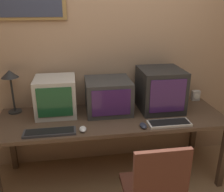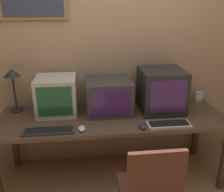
{
  "view_description": "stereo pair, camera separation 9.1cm",
  "coord_description": "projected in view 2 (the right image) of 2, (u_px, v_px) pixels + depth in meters",
  "views": [
    {
      "loc": [
        -0.35,
        -1.31,
        1.81
      ],
      "look_at": [
        0.0,
        0.94,
        0.95
      ],
      "focal_mm": 40.0,
      "sensor_mm": 36.0,
      "label": 1
    },
    {
      "loc": [
        -0.26,
        -1.32,
        1.81
      ],
      "look_at": [
        0.0,
        0.94,
        0.95
      ],
      "focal_mm": 40.0,
      "sensor_mm": 36.0,
      "label": 2
    }
  ],
  "objects": [
    {
      "name": "monitor_right",
      "position": [
        161.0,
        90.0,
        2.6
      ],
      "size": [
        0.44,
        0.45,
        0.44
      ],
      "color": "black",
      "rests_on": "desk"
    },
    {
      "name": "desk_clock",
      "position": [
        198.0,
        97.0,
        2.87
      ],
      "size": [
        0.09,
        0.06,
        0.12
      ],
      "color": "#B7B2AD",
      "rests_on": "desk"
    },
    {
      "name": "wall_back",
      "position": [
        107.0,
        52.0,
        2.71
      ],
      "size": [
        8.0,
        0.08,
        2.6
      ],
      "color": "tan",
      "rests_on": "ground_plane"
    },
    {
      "name": "keyboard_main",
      "position": [
        49.0,
        131.0,
        2.2
      ],
      "size": [
        0.46,
        0.14,
        0.03
      ],
      "color": "#333338",
      "rests_on": "desk"
    },
    {
      "name": "keyboard_side",
      "position": [
        169.0,
        124.0,
        2.33
      ],
      "size": [
        0.4,
        0.16,
        0.03
      ],
      "color": "beige",
      "rests_on": "desk"
    },
    {
      "name": "desk_lamp",
      "position": [
        12.0,
        78.0,
        2.52
      ],
      "size": [
        0.17,
        0.17,
        0.45
      ],
      "color": "black",
      "rests_on": "desk"
    },
    {
      "name": "mouse_far_corner",
      "position": [
        142.0,
        126.0,
        2.28
      ],
      "size": [
        0.06,
        0.11,
        0.03
      ],
      "color": "#282D3D",
      "rests_on": "desk"
    },
    {
      "name": "desk",
      "position": [
        112.0,
        122.0,
        2.54
      ],
      "size": [
        2.27,
        0.74,
        0.73
      ],
      "color": "#4C3828",
      "rests_on": "ground_plane"
    },
    {
      "name": "mouse_near_keyboard",
      "position": [
        82.0,
        129.0,
        2.23
      ],
      "size": [
        0.06,
        0.1,
        0.04
      ],
      "color": "silver",
      "rests_on": "desk"
    },
    {
      "name": "monitor_left",
      "position": [
        57.0,
        95.0,
        2.53
      ],
      "size": [
        0.4,
        0.39,
        0.38
      ],
      "color": "#B7B2A8",
      "rests_on": "desk"
    },
    {
      "name": "monitor_center",
      "position": [
        109.0,
        96.0,
        2.58
      ],
      "size": [
        0.46,
        0.44,
        0.34
      ],
      "color": "#333333",
      "rests_on": "desk"
    }
  ]
}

